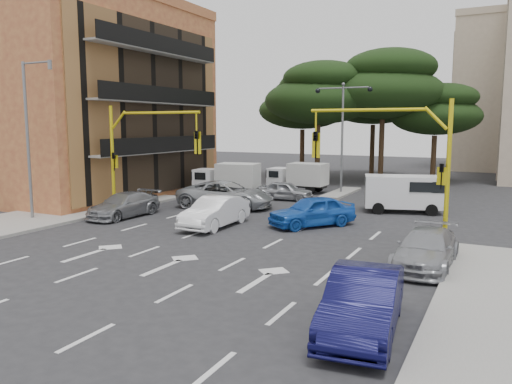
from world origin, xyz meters
TOP-DOWN VIEW (x-y plane):
  - ground at (0.00, 0.00)m, footprint 120.00×120.00m
  - median_strip at (0.00, 16.00)m, footprint 1.40×6.00m
  - apartment_orange at (-17.95, 8.00)m, footprint 15.19×16.15m
  - pine_left_near at (-3.94, 21.96)m, footprint 9.15×9.15m
  - pine_center at (1.06, 23.96)m, footprint 9.98×9.98m
  - pine_left_far at (-6.94, 25.96)m, footprint 8.32×8.32m
  - pine_right at (5.06, 25.96)m, footprint 7.49×7.49m
  - pine_back at (-0.94, 28.96)m, footprint 9.15×9.15m
  - signal_mast_right at (6.80, 1.99)m, footprint 5.79×0.37m
  - signal_mast_left at (-6.80, 1.99)m, footprint 5.79×0.37m
  - street_lamp_left at (-11.29, -1.00)m, footprint 2.08×0.20m
  - street_lamp_center at (0.00, 16.00)m, footprint 4.16×0.36m
  - car_white_hatch at (-2.00, 1.85)m, footprint 1.62×4.54m
  - car_blue_compact at (2.18, 4.18)m, footprint 4.08×4.59m
  - car_silver_wagon at (-7.82, 1.89)m, footprint 1.99×4.62m
  - car_silver_cross_a at (-4.38, 7.00)m, footprint 6.11×3.37m
  - car_silver_cross_b at (-2.42, 11.50)m, footprint 3.73×1.64m
  - car_navy_parked at (7.74, -7.18)m, footprint 2.13×4.75m
  - car_silver_parked at (8.28, -0.72)m, footprint 1.98×4.62m
  - van_white at (5.45, 10.26)m, footprint 4.66×3.07m
  - box_truck_a at (-7.02, 11.68)m, footprint 4.90×2.64m
  - box_truck_b at (-3.17, 15.50)m, footprint 4.47×1.97m

SIDE VIEW (x-z plane):
  - ground at x=0.00m, z-range 0.00..0.00m
  - median_strip at x=0.00m, z-range 0.00..0.15m
  - car_silver_cross_b at x=-2.42m, z-range 0.00..1.25m
  - car_silver_wagon at x=-7.82m, z-range 0.00..1.32m
  - car_silver_parked at x=8.28m, z-range 0.00..1.33m
  - car_white_hatch at x=-2.00m, z-range 0.00..1.49m
  - car_blue_compact at x=2.18m, z-range 0.00..1.50m
  - car_navy_parked at x=7.74m, z-range 0.00..1.52m
  - car_silver_cross_a at x=-4.38m, z-range 0.00..1.62m
  - van_white at x=5.45m, z-range 0.00..2.15m
  - box_truck_b at x=-3.17m, z-range 0.00..2.18m
  - box_truck_a at x=-7.02m, z-range 0.00..2.29m
  - signal_mast_right at x=6.80m, z-range 0.88..6.88m
  - signal_mast_left at x=-6.80m, z-range 0.88..6.88m
  - street_lamp_left at x=-11.29m, z-range 0.72..8.72m
  - street_lamp_center at x=0.00m, z-range 1.54..9.31m
  - pine_right at x=5.06m, z-range 2.03..10.40m
  - apartment_orange at x=-17.95m, z-range 0.00..13.70m
  - pine_left_far at x=-6.94m, z-range 2.26..11.56m
  - pine_left_near at x=-3.94m, z-range 2.49..12.72m
  - pine_back at x=-0.94m, z-range 2.49..12.72m
  - pine_center at x=1.06m, z-range 2.72..13.88m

